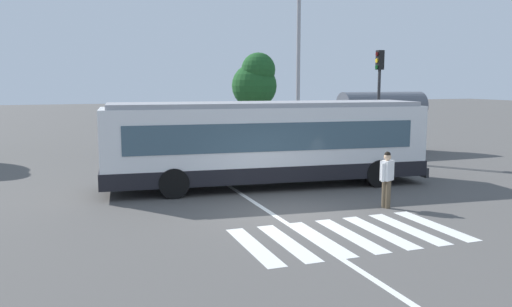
{
  "coord_description": "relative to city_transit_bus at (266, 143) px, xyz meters",
  "views": [
    {
      "loc": [
        -5.66,
        -13.31,
        3.78
      ],
      "look_at": [
        0.39,
        3.32,
        1.3
      ],
      "focal_mm": 36.01,
      "sensor_mm": 36.0,
      "label": 1
    }
  ],
  "objects": [
    {
      "name": "city_transit_bus",
      "position": [
        0.0,
        0.0,
        0.0
      ],
      "size": [
        11.91,
        3.66,
        3.06
      ],
      "color": "black",
      "rests_on": "ground_plane"
    },
    {
      "name": "parked_car_red",
      "position": [
        0.34,
        9.69,
        -0.82
      ],
      "size": [
        2.04,
        4.58,
        1.35
      ],
      "color": "black",
      "rests_on": "ground_plane"
    },
    {
      "name": "bus_stop_shelter",
      "position": [
        9.12,
        6.4,
        0.83
      ],
      "size": [
        4.84,
        1.54,
        3.25
      ],
      "color": "#28282B",
      "rests_on": "ground_plane"
    },
    {
      "name": "ground_plane",
      "position": [
        -0.98,
        -3.87,
        -1.59
      ],
      "size": [
        160.0,
        160.0,
        0.0
      ],
      "primitive_type": "plane",
      "color": "#514F4C"
    },
    {
      "name": "traffic_light_far_corner",
      "position": [
        7.14,
        3.74,
        1.89
      ],
      "size": [
        0.33,
        0.32,
        5.24
      ],
      "color": "#28282B",
      "rests_on": "ground_plane"
    },
    {
      "name": "lane_center_line",
      "position": [
        -1.29,
        -1.87,
        -1.58
      ],
      "size": [
        0.16,
        24.0,
        0.01
      ],
      "primitive_type": "cube",
      "color": "silver",
      "rests_on": "ground_plane"
    },
    {
      "name": "parked_car_black",
      "position": [
        -2.45,
        9.78,
        -0.82
      ],
      "size": [
        1.89,
        4.51,
        1.35
      ],
      "color": "black",
      "rests_on": "ground_plane"
    },
    {
      "name": "parked_car_champagne",
      "position": [
        2.87,
        9.8,
        -0.82
      ],
      "size": [
        1.9,
        4.51,
        1.35
      ],
      "color": "black",
      "rests_on": "ground_plane"
    },
    {
      "name": "pedestrian_crossing_street",
      "position": [
        2.21,
        -4.32,
        -0.62
      ],
      "size": [
        0.53,
        0.41,
        1.72
      ],
      "color": "brown",
      "rests_on": "ground_plane"
    },
    {
      "name": "background_tree_right",
      "position": [
        5.84,
        17.26,
        2.23
      ],
      "size": [
        3.21,
        3.21,
        5.82
      ],
      "color": "brown",
      "rests_on": "ground_plane"
    },
    {
      "name": "crosswalk_painted_stripes",
      "position": [
        -0.24,
        -6.39,
        -1.58
      ],
      "size": [
        5.54,
        2.98,
        0.01
      ],
      "color": "silver",
      "rests_on": "ground_plane"
    },
    {
      "name": "twin_arm_street_lamp",
      "position": [
        4.38,
        6.86,
        4.22
      ],
      "size": [
        4.84,
        0.32,
        9.47
      ],
      "color": "#939399",
      "rests_on": "ground_plane"
    }
  ]
}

